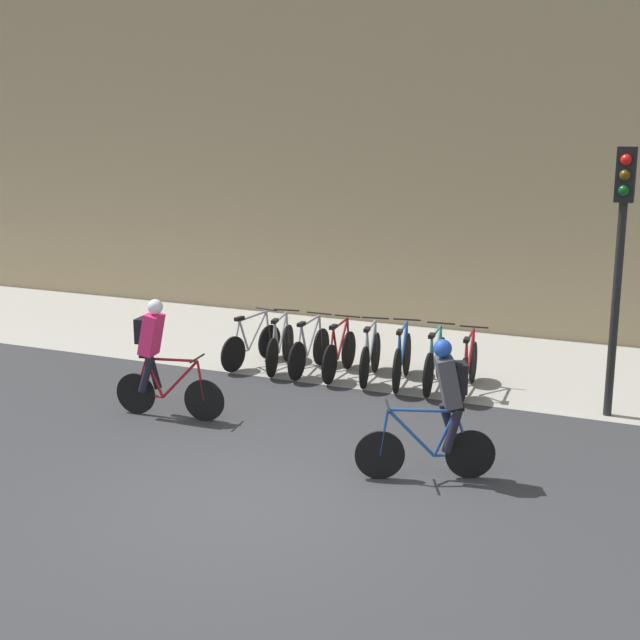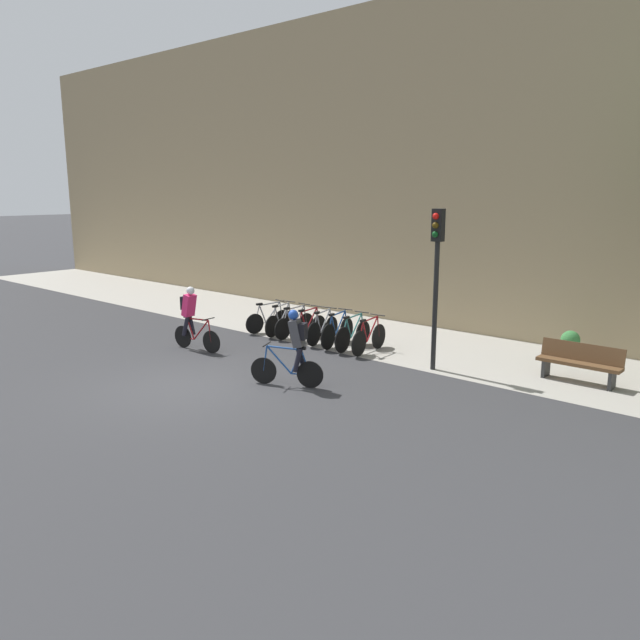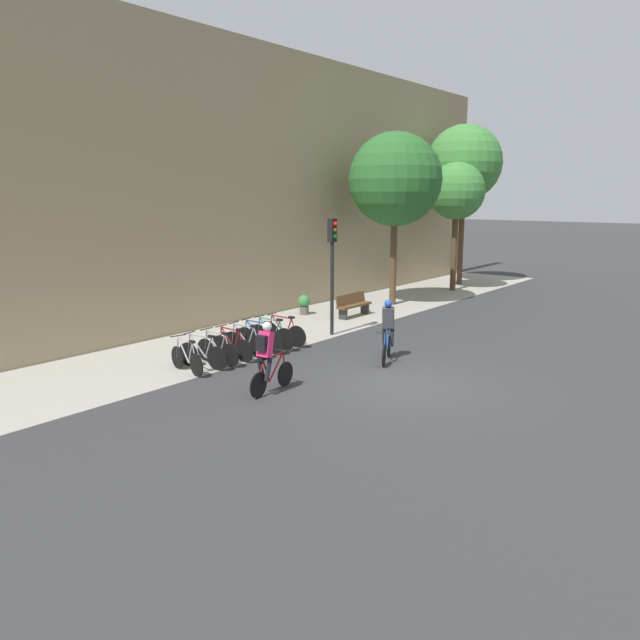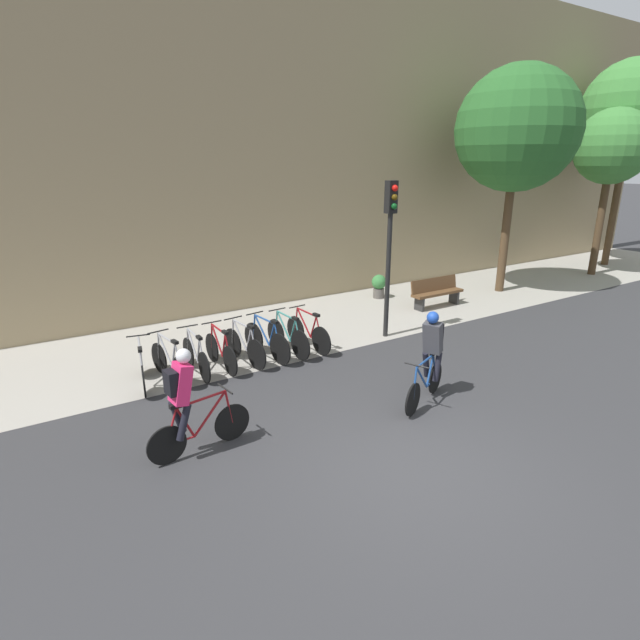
{
  "view_description": "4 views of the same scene",
  "coord_description": "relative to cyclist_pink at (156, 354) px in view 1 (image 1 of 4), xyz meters",
  "views": [
    {
      "loc": [
        4.47,
        -8.26,
        4.35
      ],
      "look_at": [
        -0.83,
        4.01,
        1.21
      ],
      "focal_mm": 50.0,
      "sensor_mm": 36.0,
      "label": 1
    },
    {
      "loc": [
        10.99,
        -8.09,
        4.3
      ],
      "look_at": [
        0.13,
        4.38,
        0.85
      ],
      "focal_mm": 35.0,
      "sensor_mm": 36.0,
      "label": 2
    },
    {
      "loc": [
        -12.98,
        -7.55,
        4.65
      ],
      "look_at": [
        -0.83,
        1.97,
        1.53
      ],
      "focal_mm": 35.0,
      "sensor_mm": 36.0,
      "label": 3
    },
    {
      "loc": [
        -4.5,
        -4.54,
        4.33
      ],
      "look_at": [
        0.46,
        3.28,
        1.36
      ],
      "focal_mm": 28.0,
      "sensor_mm": 36.0,
      "label": 4
    }
  ],
  "objects": [
    {
      "name": "parked_bike_0",
      "position": [
        0.01,
        2.92,
        -0.56
      ],
      "size": [
        0.48,
        1.61,
        0.94
      ],
      "color": "black",
      "rests_on": "ground"
    },
    {
      "name": "parked_bike_7",
      "position": [
        3.88,
        2.92,
        -0.54
      ],
      "size": [
        0.46,
        1.71,
        0.98
      ],
      "color": "black",
      "rests_on": "ground"
    },
    {
      "name": "building_facade",
      "position": [
        2.6,
        7.14,
        4.13
      ],
      "size": [
        44.0,
        0.6,
        10.15
      ],
      "primitive_type": "cube",
      "color": "#9E8966",
      "rests_on": "ground"
    },
    {
      "name": "kerb_strip",
      "position": [
        2.6,
        4.59,
        -0.94
      ],
      "size": [
        44.0,
        4.5,
        0.01
      ],
      "primitive_type": "cube",
      "color": "#A39E93",
      "rests_on": "ground"
    },
    {
      "name": "traffic_light_pole",
      "position": [
        6.03,
        2.63,
        1.73
      ],
      "size": [
        0.26,
        0.3,
        3.88
      ],
      "color": "black",
      "rests_on": "ground"
    },
    {
      "name": "cyclist_pink",
      "position": [
        0.0,
        0.0,
        0.0
      ],
      "size": [
        1.7,
        0.49,
        1.75
      ],
      "color": "black",
      "rests_on": "ground"
    },
    {
      "name": "parked_bike_5",
      "position": [
        2.77,
        2.92,
        -0.53
      ],
      "size": [
        0.46,
        1.73,
        0.99
      ],
      "color": "black",
      "rests_on": "ground"
    },
    {
      "name": "parked_bike_3",
      "position": [
        1.67,
        2.92,
        -0.55
      ],
      "size": [
        0.46,
        1.61,
        0.96
      ],
      "color": "black",
      "rests_on": "ground"
    },
    {
      "name": "cyclist_grey",
      "position": [
        4.42,
        -0.57,
        0.0
      ],
      "size": [
        1.57,
        0.78,
        1.74
      ],
      "color": "black",
      "rests_on": "ground"
    },
    {
      "name": "parked_bike_4",
      "position": [
        2.22,
        2.92,
        -0.54
      ],
      "size": [
        0.46,
        1.63,
        0.98
      ],
      "color": "black",
      "rests_on": "ground"
    },
    {
      "name": "parked_bike_6",
      "position": [
        3.32,
        2.92,
        -0.53
      ],
      "size": [
        0.46,
        1.73,
        0.99
      ],
      "color": "black",
      "rests_on": "ground"
    },
    {
      "name": "ground",
      "position": [
        2.6,
        -2.16,
        -0.95
      ],
      "size": [
        200.0,
        200.0,
        0.0
      ],
      "primitive_type": "plane",
      "color": "#333335"
    },
    {
      "name": "parked_bike_1",
      "position": [
        0.57,
        2.92,
        -0.55
      ],
      "size": [
        0.46,
        1.64,
        0.96
      ],
      "color": "black",
      "rests_on": "ground"
    },
    {
      "name": "parked_bike_2",
      "position": [
        1.12,
        2.92,
        -0.55
      ],
      "size": [
        0.46,
        1.66,
        0.96
      ],
      "color": "black",
      "rests_on": "ground"
    }
  ]
}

